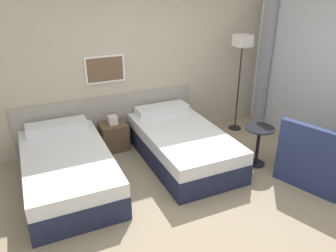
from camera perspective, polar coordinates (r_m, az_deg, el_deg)
The scene contains 8 objects.
ground_plane at distance 4.42m, azimuth 5.96°, elevation -12.37°, with size 16.00×16.00×0.00m, color gray.
wall_headboard at distance 5.60m, azimuth -4.83°, elevation 10.45°, with size 10.00×0.10×2.70m.
bed_near_door at distance 4.71m, azimuth -17.08°, elevation -7.11°, with size 1.12×2.05×0.64m.
bed_near_window at distance 5.13m, azimuth 2.40°, elevation -3.16°, with size 1.12×2.05×0.64m.
nightstand at distance 5.53m, azimuth -9.39°, elevation -1.70°, with size 0.44×0.38×0.59m.
floor_lamp at distance 5.96m, azimuth 12.76°, elevation 12.85°, with size 0.26×0.26×1.76m.
side_table at distance 5.10m, azimuth 15.48°, elevation -2.22°, with size 0.44×0.44×0.62m.
armchair at distance 5.05m, azimuth 24.44°, elevation -5.71°, with size 1.04×1.10×0.92m.
Camera 1 is at (-1.87, -3.02, 2.64)m, focal length 35.00 mm.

